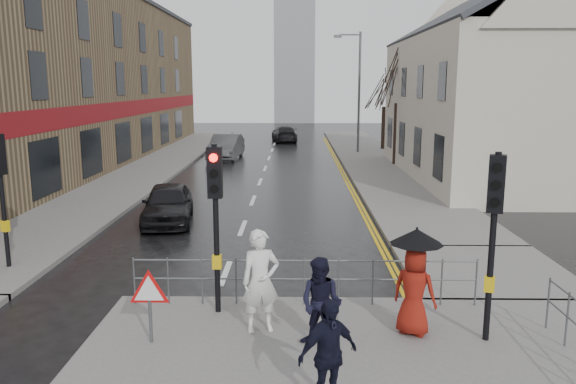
{
  "coord_description": "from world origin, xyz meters",
  "views": [
    {
      "loc": [
        1.78,
        -10.49,
        4.65
      ],
      "look_at": [
        1.55,
        4.47,
        1.79
      ],
      "focal_mm": 35.0,
      "sensor_mm": 36.0,
      "label": 1
    }
  ],
  "objects_px": {
    "pedestrian_d": "(328,355)",
    "car_parked": "(168,204)",
    "pedestrian_b": "(321,303)",
    "car_mid": "(226,147)",
    "pedestrian_a": "(261,281)",
    "pedestrian_with_umbrella": "(415,276)"
  },
  "relations": [
    {
      "from": "pedestrian_d",
      "to": "car_parked",
      "type": "bearing_deg",
      "value": 81.87
    },
    {
      "from": "pedestrian_a",
      "to": "pedestrian_d",
      "type": "distance_m",
      "value": 2.8
    },
    {
      "from": "pedestrian_with_umbrella",
      "to": "pedestrian_d",
      "type": "bearing_deg",
      "value": -124.59
    },
    {
      "from": "pedestrian_a",
      "to": "car_parked",
      "type": "relative_size",
      "value": 0.49
    },
    {
      "from": "pedestrian_b",
      "to": "car_mid",
      "type": "distance_m",
      "value": 26.94
    },
    {
      "from": "car_parked",
      "to": "pedestrian_d",
      "type": "bearing_deg",
      "value": -74.99
    },
    {
      "from": "pedestrian_b",
      "to": "pedestrian_with_umbrella",
      "type": "relative_size",
      "value": 0.81
    },
    {
      "from": "pedestrian_b",
      "to": "pedestrian_d",
      "type": "height_order",
      "value": "pedestrian_d"
    },
    {
      "from": "pedestrian_a",
      "to": "car_mid",
      "type": "xyz_separation_m",
      "value": [
        -3.85,
        25.82,
        -0.32
      ]
    },
    {
      "from": "car_parked",
      "to": "pedestrian_with_umbrella",
      "type": "bearing_deg",
      "value": -61.71
    },
    {
      "from": "pedestrian_b",
      "to": "car_parked",
      "type": "xyz_separation_m",
      "value": [
        -4.82,
        9.49,
        -0.27
      ]
    },
    {
      "from": "pedestrian_d",
      "to": "car_parked",
      "type": "relative_size",
      "value": 0.41
    },
    {
      "from": "pedestrian_b",
      "to": "pedestrian_d",
      "type": "relative_size",
      "value": 0.99
    },
    {
      "from": "pedestrian_d",
      "to": "car_mid",
      "type": "bearing_deg",
      "value": 68.79
    },
    {
      "from": "pedestrian_with_umbrella",
      "to": "car_parked",
      "type": "distance_m",
      "value": 11.08
    },
    {
      "from": "pedestrian_b",
      "to": "pedestrian_with_umbrella",
      "type": "bearing_deg",
      "value": 44.33
    },
    {
      "from": "pedestrian_with_umbrella",
      "to": "pedestrian_d",
      "type": "xyz_separation_m",
      "value": [
        -1.71,
        -2.48,
        -0.29
      ]
    },
    {
      "from": "pedestrian_a",
      "to": "pedestrian_with_umbrella",
      "type": "xyz_separation_m",
      "value": [
        2.81,
        -0.1,
        0.14
      ]
    },
    {
      "from": "pedestrian_d",
      "to": "car_mid",
      "type": "relative_size",
      "value": 0.34
    },
    {
      "from": "pedestrian_with_umbrella",
      "to": "car_parked",
      "type": "bearing_deg",
      "value": 126.24
    },
    {
      "from": "pedestrian_b",
      "to": "car_mid",
      "type": "bearing_deg",
      "value": 126.67
    },
    {
      "from": "pedestrian_a",
      "to": "pedestrian_b",
      "type": "distance_m",
      "value": 1.29
    }
  ]
}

